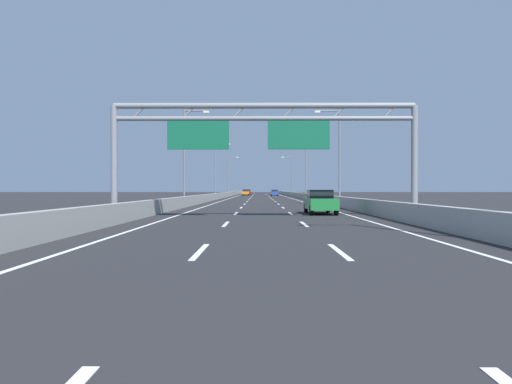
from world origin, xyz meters
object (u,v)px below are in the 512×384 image
object	(u,v)px
streetlamp_left_distant	(229,173)
green_car	(320,202)
streetlamp_left_mid	(186,151)
red_car	(247,192)
streetlamp_left_near	(1,54)
streetlamp_right_far	(304,167)
streetlamp_left_far	(217,167)
streetlamp_right_distant	(291,173)
streetlamp_right_mid	(337,151)
sign_gantry	(260,131)
blue_car	(275,193)
orange_car	(246,192)

from	to	relation	value
streetlamp_left_distant	green_car	world-z (taller)	streetlamp_left_distant
streetlamp_left_mid	red_car	size ratio (longest dim) A/B	2.10
streetlamp_left_near	streetlamp_right_far	world-z (taller)	same
streetlamp_left_near	streetlamp_left_far	bearing A→B (deg)	90.00
streetlamp_left_mid	streetlamp_left_far	size ratio (longest dim) A/B	1.00
streetlamp_right_far	streetlamp_right_distant	xyz separation A→B (m)	(0.00, 31.83, 0.00)
streetlamp_left_far	streetlamp_right_far	size ratio (longest dim) A/B	1.00
streetlamp_right_mid	streetlamp_right_far	xyz separation A→B (m)	(0.00, 31.83, 0.00)
sign_gantry	streetlamp_left_distant	size ratio (longest dim) A/B	1.78
streetlamp_left_distant	green_car	distance (m)	79.81
streetlamp_left_near	streetlamp_left_distant	size ratio (longest dim) A/B	1.00
streetlamp_left_near	streetlamp_left_far	world-z (taller)	same
red_car	streetlamp_left_near	bearing A→B (deg)	-92.04
streetlamp_right_mid	streetlamp_right_far	distance (m)	31.83
streetlamp_right_mid	streetlamp_right_distant	bearing A→B (deg)	90.00
streetlamp_left_near	streetlamp_left_far	xyz separation A→B (m)	(0.00, 63.66, 0.00)
streetlamp_left_far	streetlamp_right_far	xyz separation A→B (m)	(14.93, 0.00, 0.00)
streetlamp_left_far	streetlamp_right_far	world-z (taller)	same
streetlamp_left_mid	streetlamp_left_distant	world-z (taller)	same
streetlamp_left_far	streetlamp_left_distant	bearing A→B (deg)	90.00
sign_gantry	green_car	distance (m)	7.16
streetlamp_right_mid	streetlamp_left_distant	bearing A→B (deg)	103.20
streetlamp_left_near	streetlamp_left_mid	bearing A→B (deg)	90.00
streetlamp_right_far	streetlamp_left_distant	world-z (taller)	same
streetlamp_left_mid	streetlamp_left_distant	distance (m)	63.66
streetlamp_left_mid	blue_car	bearing A→B (deg)	80.07
streetlamp_left_mid	streetlamp_right_mid	distance (m)	14.93
streetlamp_left_mid	green_car	world-z (taller)	streetlamp_left_mid
streetlamp_left_mid	streetlamp_right_distant	size ratio (longest dim) A/B	1.00
streetlamp_right_mid	streetlamp_left_distant	xyz separation A→B (m)	(-14.93, 63.66, 0.00)
streetlamp_left_far	orange_car	distance (m)	36.47
streetlamp_left_far	streetlamp_right_mid	bearing A→B (deg)	-64.87
blue_car	red_car	distance (m)	19.17
streetlamp_left_mid	orange_car	world-z (taller)	streetlamp_left_mid
streetlamp_left_far	green_car	distance (m)	48.59
streetlamp_right_distant	orange_car	xyz separation A→B (m)	(-11.13, 4.15, -4.63)
streetlamp_right_mid	orange_car	bearing A→B (deg)	99.32
sign_gantry	streetlamp_left_mid	xyz separation A→B (m)	(-7.27, 19.67, 0.56)
sign_gantry	blue_car	bearing A→B (deg)	87.46
green_car	streetlamp_left_mid	bearing A→B (deg)	126.22
streetlamp_left_far	streetlamp_left_distant	world-z (taller)	same
sign_gantry	streetlamp_left_mid	distance (m)	20.98
streetlamp_right_mid	streetlamp_left_far	size ratio (longest dim) A/B	1.00
sign_gantry	streetlamp_right_distant	bearing A→B (deg)	84.75
streetlamp_left_far	red_car	bearing A→B (deg)	85.29
streetlamp_left_distant	streetlamp_right_mid	bearing A→B (deg)	-76.80
streetlamp_left_mid	streetlamp_right_far	size ratio (longest dim) A/B	1.00
streetlamp_left_near	orange_car	size ratio (longest dim) A/B	2.29
streetlamp_right_mid	green_car	distance (m)	16.36
sign_gantry	streetlamp_left_mid	world-z (taller)	streetlamp_left_mid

